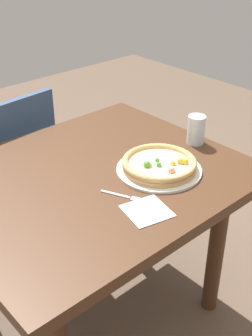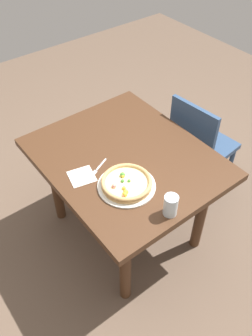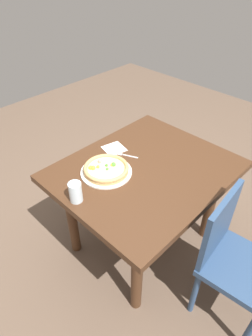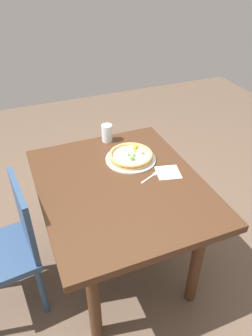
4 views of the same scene
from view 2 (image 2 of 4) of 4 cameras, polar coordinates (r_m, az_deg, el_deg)
name	(u,v)px [view 2 (image 2 of 4)]	position (r m, az deg, el deg)	size (l,w,h in m)	color
ground_plane	(126,229)	(2.70, -0.07, -9.69)	(6.00, 6.00, 0.00)	brown
dining_table	(125,168)	(2.22, -0.08, -0.05)	(1.11, 0.93, 0.74)	#472B19
chair_near	(199,145)	(2.69, 11.60, 3.69)	(0.44, 0.44, 0.87)	navy
plate	(127,186)	(1.97, 0.09, -2.87)	(0.32, 0.32, 0.01)	silver
pizza	(126,183)	(1.95, 0.07, -2.38)	(0.28, 0.28, 0.05)	tan
fork	(97,169)	(2.07, -4.60, -0.14)	(0.08, 0.16, 0.00)	silver
drinking_glass	(171,205)	(1.82, 7.17, -5.96)	(0.07, 0.07, 0.12)	silver
napkin	(82,176)	(2.04, -7.11, -1.35)	(0.14, 0.14, 0.00)	white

